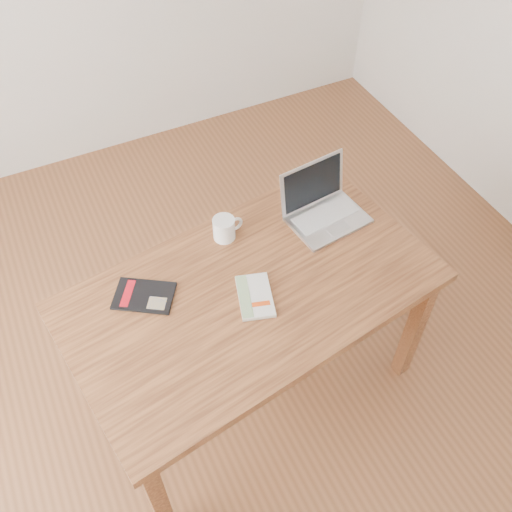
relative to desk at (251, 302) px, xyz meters
name	(u,v)px	position (x,y,z in m)	size (l,w,h in m)	color
room	(178,178)	(-0.21, 0.04, 0.69)	(4.04, 4.04, 2.70)	brown
desk	(251,302)	(0.00, 0.00, 0.00)	(1.50, 1.00, 0.75)	brown
white_guidebook	(255,296)	(-0.01, -0.04, 0.10)	(0.18, 0.23, 0.02)	silver
black_guidebook	(144,296)	(-0.38, 0.14, 0.10)	(0.26, 0.24, 0.01)	black
laptop	(322,207)	(0.44, 0.22, 0.14)	(0.34, 0.29, 0.22)	silver
coffee_mug	(225,228)	(0.02, 0.29, 0.14)	(0.13, 0.09, 0.10)	white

